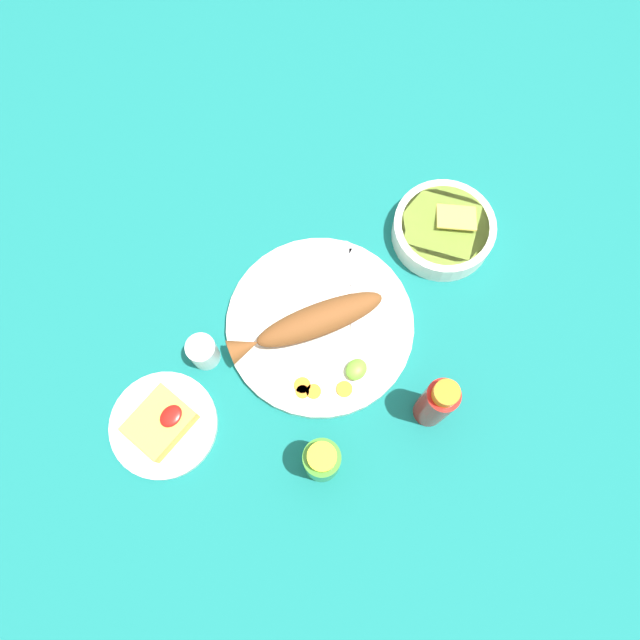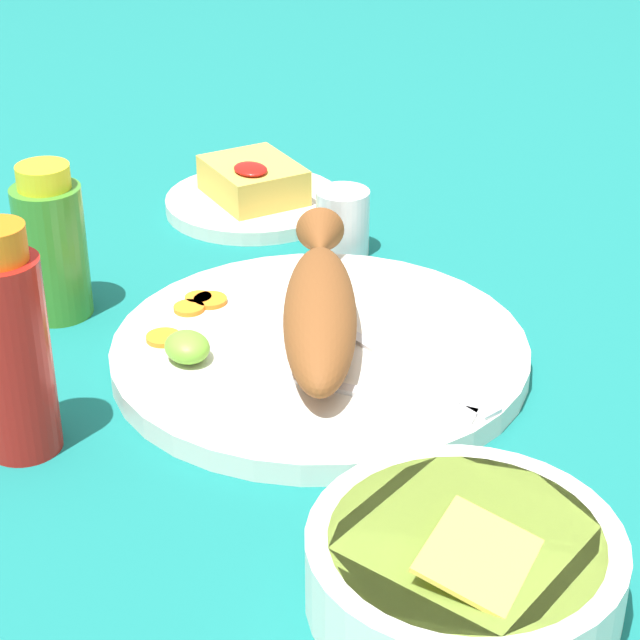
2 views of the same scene
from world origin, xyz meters
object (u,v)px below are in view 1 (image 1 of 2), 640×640
(main_plate, at_px, (320,325))
(hot_sauce_bottle_red, at_px, (436,403))
(fried_fish, at_px, (310,323))
(salt_cup, at_px, (204,352))
(fork_far, at_px, (354,290))
(guacamole_bowl, at_px, (443,229))
(side_plate_fries, at_px, (164,425))
(hot_sauce_bottle_green, at_px, (322,461))
(fork_near, at_px, (329,279))

(main_plate, bearing_deg, hot_sauce_bottle_red, -90.10)
(main_plate, distance_m, fried_fish, 0.04)
(salt_cup, bearing_deg, fork_far, -26.42)
(fork_far, bearing_deg, guacamole_bowl, -54.00)
(hot_sauce_bottle_red, xyz_separation_m, side_plate_fries, (-0.30, 0.33, -0.07))
(fried_fish, xyz_separation_m, hot_sauce_bottle_red, (0.02, -0.25, 0.04))
(main_plate, distance_m, salt_cup, 0.21)
(main_plate, height_order, fork_far, fork_far)
(fried_fish, relative_size, hot_sauce_bottle_red, 1.57)
(hot_sauce_bottle_red, height_order, hot_sauce_bottle_green, hot_sauce_bottle_red)
(fried_fish, bearing_deg, fork_near, 48.15)
(fork_near, bearing_deg, guacamole_bowl, -37.11)
(main_plate, bearing_deg, hot_sauce_bottle_green, -139.94)
(fork_near, height_order, salt_cup, salt_cup)
(fried_fish, xyz_separation_m, salt_cup, (-0.15, 0.11, -0.02))
(fork_near, bearing_deg, hot_sauce_bottle_red, -115.98)
(fried_fish, bearing_deg, side_plate_fries, -166.81)
(fork_far, distance_m, salt_cup, 0.28)
(fried_fish, height_order, hot_sauce_bottle_green, hot_sauce_bottle_green)
(fried_fish, height_order, hot_sauce_bottle_red, hot_sauce_bottle_red)
(hot_sauce_bottle_green, relative_size, side_plate_fries, 0.74)
(hot_sauce_bottle_green, bearing_deg, salt_cup, 86.99)
(fork_near, xyz_separation_m, hot_sauce_bottle_red, (-0.07, -0.28, 0.06))
(side_plate_fries, relative_size, guacamole_bowl, 0.98)
(hot_sauce_bottle_green, xyz_separation_m, salt_cup, (0.01, 0.27, -0.04))
(fork_near, height_order, fork_far, same)
(guacamole_bowl, bearing_deg, side_plate_fries, 165.26)
(guacamole_bowl, bearing_deg, fried_fish, 166.61)
(main_plate, relative_size, fried_fish, 1.24)
(fork_far, relative_size, hot_sauce_bottle_green, 1.15)
(fried_fish, relative_size, side_plate_fries, 1.48)
(main_plate, distance_m, guacamole_bowl, 0.28)
(hot_sauce_bottle_green, bearing_deg, main_plate, 40.06)
(fork_near, distance_m, hot_sauce_bottle_green, 0.32)
(fork_far, height_order, side_plate_fries, fork_far)
(fork_near, relative_size, hot_sauce_bottle_red, 1.09)
(side_plate_fries, bearing_deg, fork_near, -7.86)
(fork_near, height_order, hot_sauce_bottle_red, hot_sauce_bottle_red)
(hot_sauce_bottle_red, xyz_separation_m, guacamole_bowl, (0.28, 0.18, -0.05))
(hot_sauce_bottle_red, height_order, guacamole_bowl, hot_sauce_bottle_red)
(main_plate, xyz_separation_m, hot_sauce_bottle_green, (-0.18, -0.15, 0.05))
(fork_near, height_order, guacamole_bowl, guacamole_bowl)
(fried_fish, xyz_separation_m, side_plate_fries, (-0.28, 0.08, -0.04))
(fork_near, bearing_deg, fork_far, -87.22)
(fork_near, xyz_separation_m, side_plate_fries, (-0.37, 0.05, -0.01))
(hot_sauce_bottle_red, relative_size, guacamole_bowl, 0.92)
(fried_fish, relative_size, salt_cup, 4.27)
(main_plate, xyz_separation_m, fork_far, (0.09, -0.01, 0.01))
(salt_cup, distance_m, side_plate_fries, 0.14)
(fork_near, distance_m, hot_sauce_bottle_red, 0.29)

